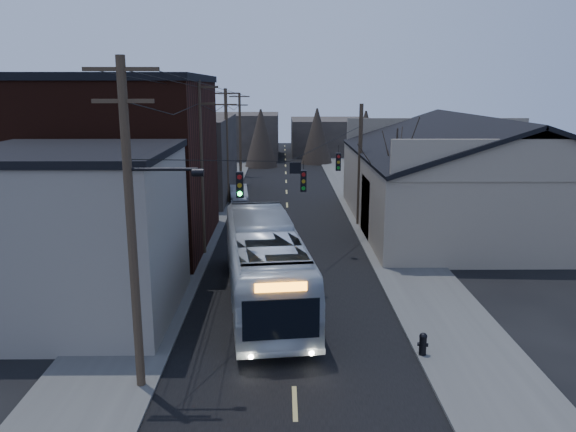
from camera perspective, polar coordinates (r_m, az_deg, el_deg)
name	(u,v)px	position (r m, az deg, el deg)	size (l,w,h in m)	color
road_surface	(287,210)	(44.70, -0.08, 0.59)	(9.00, 110.00, 0.02)	black
sidewalk_left	(206,210)	(45.11, -8.36, 0.63)	(4.00, 110.00, 0.12)	#474744
sidewalk_right	(369,209)	(45.22, 8.19, 0.66)	(4.00, 110.00, 0.12)	#474744
building_clapboard	(76,237)	(25.01, -20.75, -2.00)	(8.00, 8.00, 7.00)	gray
building_brick	(123,165)	(35.32, -16.45, 4.96)	(10.00, 12.00, 10.00)	black
building_left_far	(180,158)	(50.86, -10.96, 5.85)	(9.00, 14.00, 7.00)	#2F2925
warehouse	(473,188)	(41.48, 18.27, 2.74)	(16.16, 20.60, 7.73)	gray
building_far_left	(242,136)	(79.14, -4.68, 8.15)	(10.00, 12.00, 6.00)	#2F2925
building_far_right	(332,136)	(84.29, 4.51, 8.10)	(12.00, 14.00, 5.00)	#2F2925
bare_tree	(395,188)	(34.87, 10.82, 2.84)	(0.40, 0.40, 7.20)	black
utility_lines	(242,157)	(38.19, -4.71, 5.94)	(11.24, 45.28, 10.50)	#382B1E
bus	(265,263)	(25.45, -2.40, -4.82)	(3.07, 13.13, 3.66)	silver
parked_car	(239,193)	(48.45, -5.05, 2.33)	(1.46, 4.19, 1.38)	#A3A5AB
fire_hydrant	(423,343)	(21.35, 13.54, -12.43)	(0.41, 0.29, 0.85)	black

